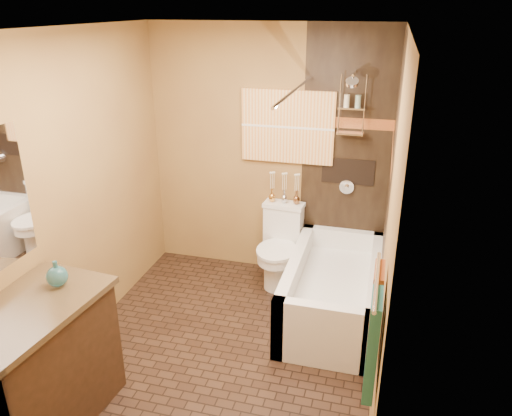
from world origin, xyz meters
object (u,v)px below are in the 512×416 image
(bathtub, at_px, (333,294))
(sunset_painting, at_px, (288,127))
(toilet, at_px, (279,246))
(vanity, at_px, (37,366))

(bathtub, bearing_deg, sunset_painting, 129.61)
(toilet, height_order, vanity, vanity)
(bathtub, height_order, toilet, toilet)
(sunset_painting, relative_size, bathtub, 0.60)
(sunset_painting, relative_size, toilet, 1.13)
(sunset_painting, height_order, vanity, sunset_painting)
(bathtub, relative_size, vanity, 1.38)
(sunset_painting, bearing_deg, bathtub, -50.39)
(sunset_painting, xyz_separation_m, toilet, (0.00, -0.26, -1.15))
(sunset_painting, xyz_separation_m, bathtub, (0.60, -0.73, -1.33))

